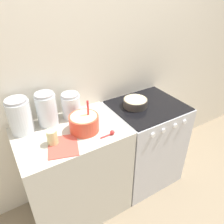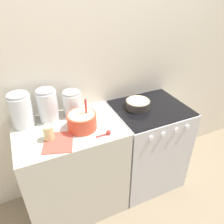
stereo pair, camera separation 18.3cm
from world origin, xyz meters
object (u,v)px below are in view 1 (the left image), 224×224
(stove, at_px, (144,143))
(storage_jar_middle, at_px, (47,111))
(baking_pan, at_px, (135,102))
(tin_can, at_px, (52,137))
(storage_jar_right, at_px, (71,107))
(storage_jar_left, at_px, (20,118))
(mixing_bowl, at_px, (84,122))

(stove, height_order, storage_jar_middle, storage_jar_middle)
(storage_jar_middle, bearing_deg, baking_pan, -10.37)
(tin_can, bearing_deg, baking_pan, 8.67)
(storage_jar_right, relative_size, tin_can, 1.89)
(stove, xyz_separation_m, storage_jar_left, (-1.08, 0.19, 0.58))
(mixing_bowl, distance_m, storage_jar_left, 0.47)
(storage_jar_right, xyz_separation_m, tin_can, (-0.26, -0.26, -0.03))
(storage_jar_right, bearing_deg, tin_can, -134.01)
(storage_jar_middle, bearing_deg, stove, -12.00)
(storage_jar_right, bearing_deg, baking_pan, -13.97)
(stove, distance_m, storage_jar_right, 0.89)
(storage_jar_middle, height_order, storage_jar_right, storage_jar_middle)
(baking_pan, bearing_deg, tin_can, -171.33)
(storage_jar_middle, distance_m, tin_can, 0.28)
(tin_can, bearing_deg, stove, 4.80)
(stove, bearing_deg, storage_jar_left, 170.20)
(stove, relative_size, tin_can, 8.03)
(stove, distance_m, storage_jar_left, 1.24)
(stove, relative_size, mixing_bowl, 3.69)
(mixing_bowl, distance_m, storage_jar_middle, 0.32)
(mixing_bowl, xyz_separation_m, storage_jar_right, (-0.01, 0.23, 0.02))
(tin_can, bearing_deg, mixing_bowl, 6.58)
(storage_jar_left, bearing_deg, storage_jar_right, -0.00)
(mixing_bowl, height_order, storage_jar_right, mixing_bowl)
(stove, height_order, mixing_bowl, mixing_bowl)
(baking_pan, distance_m, tin_can, 0.83)
(baking_pan, relative_size, storage_jar_right, 1.04)
(baking_pan, bearing_deg, storage_jar_left, 171.76)
(mixing_bowl, relative_size, baking_pan, 1.11)
(stove, relative_size, storage_jar_middle, 3.36)
(mixing_bowl, height_order, storage_jar_middle, storage_jar_middle)
(baking_pan, relative_size, storage_jar_left, 0.80)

